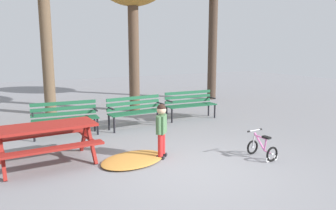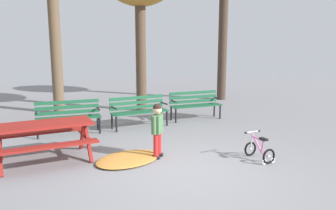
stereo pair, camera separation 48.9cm
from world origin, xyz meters
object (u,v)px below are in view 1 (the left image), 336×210
object	(u,v)px
child_standing	(161,126)
kids_bicycle	(262,148)
picnic_table	(46,134)
park_bench_left	(136,109)
park_bench_right	(190,103)
park_bench_far_left	(65,116)

from	to	relation	value
child_standing	kids_bicycle	xyz separation A→B (m)	(1.77, -0.99, -0.45)
picnic_table	park_bench_left	xyz separation A→B (m)	(2.61, 1.84, -0.08)
park_bench_right	kids_bicycle	bearing A→B (deg)	-100.20
child_standing	kids_bicycle	bearing A→B (deg)	-29.21
park_bench_right	child_standing	world-z (taller)	child_standing
park_bench_right	child_standing	distance (m)	3.70
park_bench_left	park_bench_right	size ratio (longest dim) A/B	1.00
park_bench_far_left	kids_bicycle	xyz separation A→B (m)	(3.12, -3.62, -0.31)
park_bench_right	child_standing	xyz separation A→B (m)	(-2.45, -2.77, 0.14)
picnic_table	park_bench_far_left	xyz separation A→B (m)	(0.72, 1.92, -0.08)
child_standing	park_bench_right	bearing A→B (deg)	48.57
park_bench_left	child_standing	bearing A→B (deg)	-101.85
park_bench_left	park_bench_right	xyz separation A→B (m)	(1.91, 0.21, 0.00)
picnic_table	park_bench_right	size ratio (longest dim) A/B	1.14
picnic_table	park_bench_right	world-z (taller)	park_bench_right
park_bench_far_left	kids_bicycle	bearing A→B (deg)	-49.28
park_bench_far_left	kids_bicycle	size ratio (longest dim) A/B	2.86
park_bench_right	kids_bicycle	world-z (taller)	park_bench_right
kids_bicycle	park_bench_far_left	bearing A→B (deg)	130.72
picnic_table	park_bench_left	world-z (taller)	park_bench_left
park_bench_left	child_standing	world-z (taller)	child_standing
park_bench_left	child_standing	size ratio (longest dim) A/B	1.47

